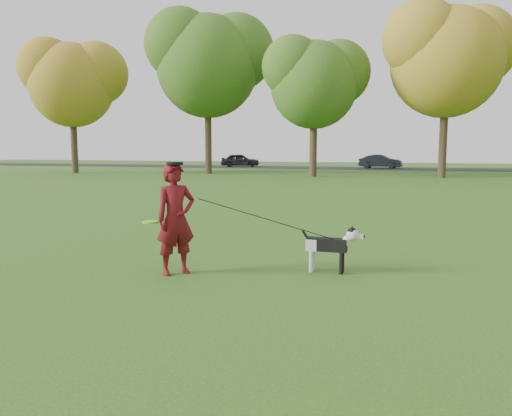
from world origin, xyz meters
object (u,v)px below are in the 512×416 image
(car_left, at_px, (240,160))
(car_mid, at_px, (380,161))
(man, at_px, (176,219))
(dog, at_px, (332,244))

(car_left, xyz_separation_m, car_mid, (13.52, 0.00, -0.02))
(car_left, bearing_deg, car_mid, -106.03)
(man, bearing_deg, car_left, 59.03)
(car_left, relative_size, car_mid, 1.00)
(dog, bearing_deg, car_left, 110.78)
(dog, distance_m, car_mid, 39.65)
(dog, xyz_separation_m, car_mid, (-1.51, 39.62, 0.21))
(car_mid, bearing_deg, man, -174.24)
(man, bearing_deg, car_mid, 40.41)
(man, height_order, car_left, man)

